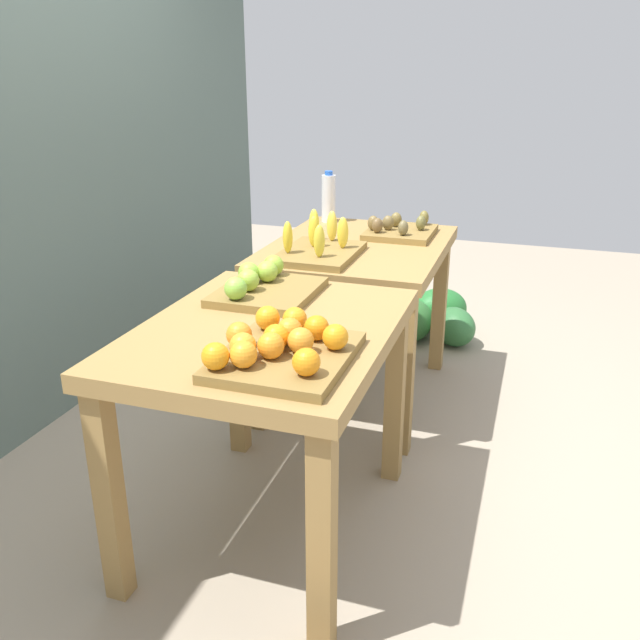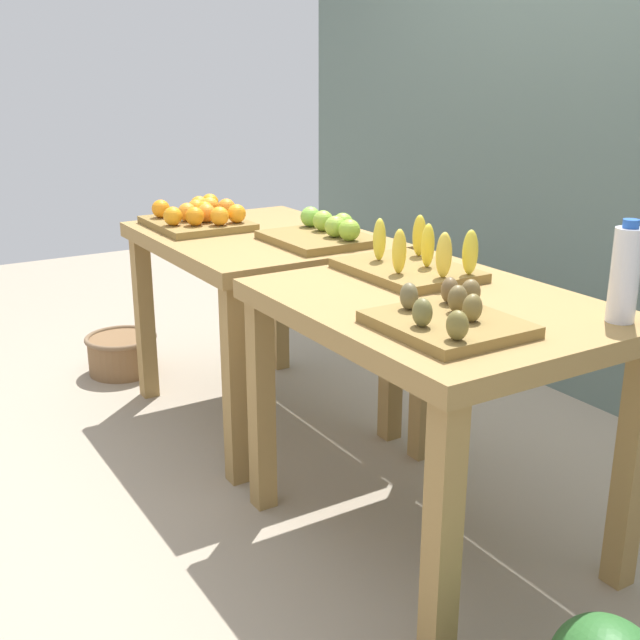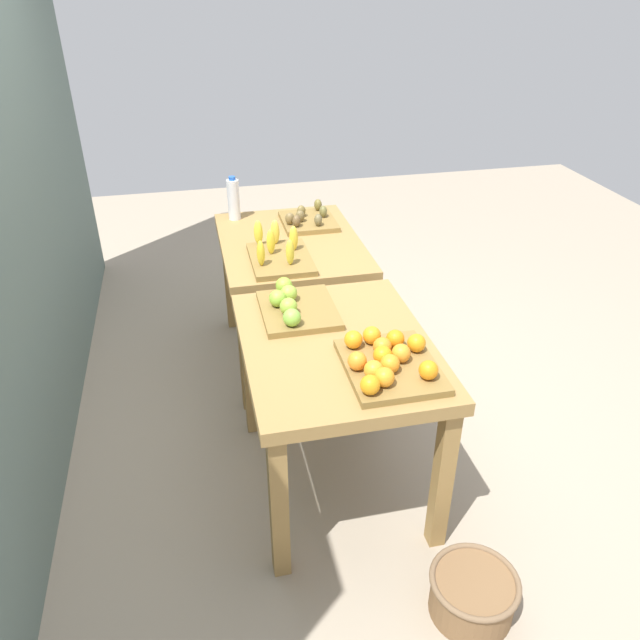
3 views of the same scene
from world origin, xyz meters
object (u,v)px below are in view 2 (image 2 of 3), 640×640
Objects in this scene: water_bottle at (625,274)px; apple_bin at (323,233)px; display_table_right at (435,339)px; display_table_left at (259,262)px; kiwi_bin at (448,318)px; banana_crate at (412,263)px; orange_bin at (200,216)px; wicker_basket at (122,353)px.

apple_bin is at bearing -173.35° from water_bottle.
display_table_left is at bearing 180.00° from display_table_right.
kiwi_bin reaches higher than display_table_left.
display_table_right is 2.36× the size of banana_crate.
wicker_basket is (-0.56, -0.20, -0.74)m from orange_bin.
display_table_right is 2.89× the size of kiwi_bin.
wicker_basket is (-2.34, -0.63, -0.82)m from water_bottle.
apple_bin is (0.28, 0.13, 0.16)m from display_table_left.
display_table_left and display_table_right have the same top height.
kiwi_bin is at bearing -28.20° from banana_crate.
water_bottle is (0.41, 0.28, 0.25)m from display_table_right.
banana_crate is at bearing 157.44° from display_table_right.
display_table_right is 3.00× the size of wicker_basket.
kiwi_bin is at bearing -113.46° from water_bottle.
banana_crate is 0.70m from water_bottle.
display_table_right is 0.55m from water_bottle.
kiwi_bin reaches higher than display_table_right.
wicker_basket is at bearing -174.72° from kiwi_bin.
banana_crate reaches higher than display_table_right.
orange_bin is at bearing 19.94° from wicker_basket.
apple_bin is 0.58m from banana_crate.
kiwi_bin is 2.28m from wicker_basket.
display_table_left is at bearing -169.67° from water_bottle.
display_table_right reaches higher than wicker_basket.
wicker_basket is at bearing -164.94° from water_bottle.
kiwi_bin is at bearing 5.28° from wicker_basket.
banana_crate is at bearing 151.80° from kiwi_bin.
wicker_basket is at bearing -156.56° from display_table_left.
water_bottle is at bearing 6.65° from apple_bin.
display_table_left is 0.33m from orange_bin.
water_bottle is at bearing 13.46° from orange_bin.
display_table_right is at bearing 0.00° from display_table_left.
display_table_left reaches higher than wicker_basket.
orange_bin is 0.60m from apple_bin.
kiwi_bin is 0.48m from water_bottle.
water_bottle is (0.19, 0.43, 0.10)m from kiwi_bin.
kiwi_bin is (1.06, -0.28, -0.01)m from apple_bin.
apple_bin is 1.26m from water_bottle.
orange_bin is 1.13m from banana_crate.
kiwi_bin is 1.04× the size of wicker_basket.
water_bottle is 2.56m from wicker_basket.
wicker_basket is (-2.15, -0.20, -0.73)m from kiwi_bin.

